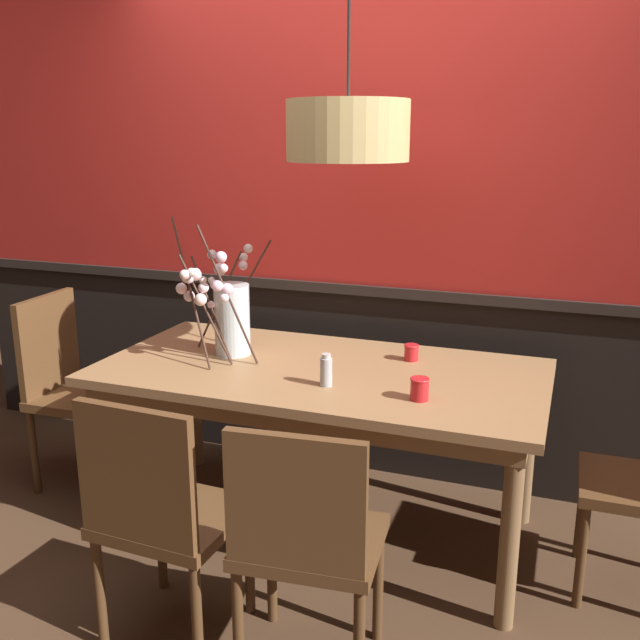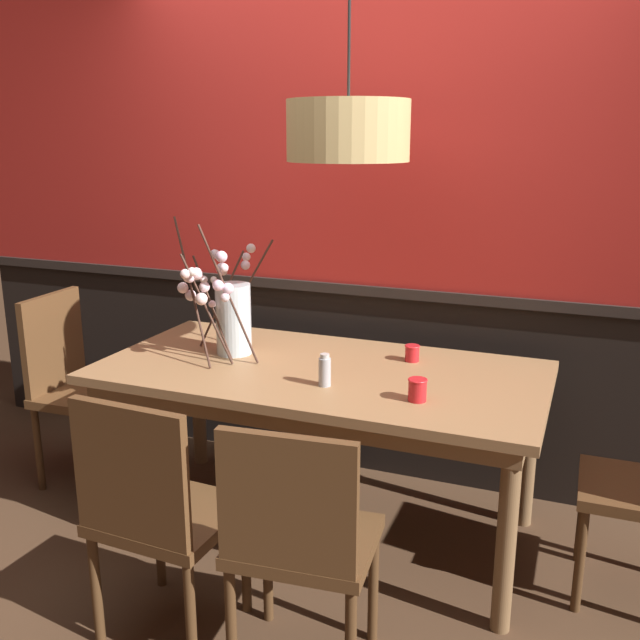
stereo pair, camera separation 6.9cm
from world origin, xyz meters
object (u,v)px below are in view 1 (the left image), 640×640
(candle_holder_nearer_center, at_px, (420,389))
(condiment_bottle, at_px, (326,371))
(chair_near_side_right, at_px, (305,537))
(vase_with_blossoms, at_px, (228,314))
(candle_holder_nearer_edge, at_px, (411,352))
(chair_head_west_end, at_px, (69,380))
(chair_near_side_left, at_px, (160,510))
(pendant_lamp, at_px, (348,131))
(dining_table, at_px, (320,386))
(chair_far_side_left, at_px, (326,354))

(candle_holder_nearer_center, bearing_deg, condiment_bottle, 176.36)
(chair_near_side_right, distance_m, condiment_bottle, 0.75)
(chair_near_side_right, height_order, vase_with_blossoms, vase_with_blossoms)
(chair_near_side_right, height_order, candle_holder_nearer_edge, chair_near_side_right)
(chair_head_west_end, bearing_deg, chair_near_side_left, -39.00)
(chair_near_side_right, height_order, candle_holder_nearer_center, chair_near_side_right)
(chair_near_side_left, height_order, pendant_lamp, pendant_lamp)
(dining_table, relative_size, chair_near_side_right, 2.09)
(candle_holder_nearer_edge, bearing_deg, chair_far_side_left, 133.85)
(vase_with_blossoms, bearing_deg, dining_table, -5.34)
(chair_far_side_left, relative_size, chair_head_west_end, 0.99)
(chair_head_west_end, xyz_separation_m, pendant_lamp, (1.43, 0.07, 1.20))
(candle_holder_nearer_center, xyz_separation_m, candle_holder_nearer_edge, (-0.14, 0.46, -0.01))
(chair_head_west_end, bearing_deg, pendant_lamp, 3.00)
(chair_head_west_end, bearing_deg, candle_holder_nearer_edge, 7.36)
(dining_table, height_order, chair_head_west_end, chair_head_west_end)
(chair_near_side_right, bearing_deg, vase_with_blossoms, 128.66)
(dining_table, bearing_deg, pendant_lamp, 47.59)
(vase_with_blossoms, bearing_deg, chair_near_side_left, -77.34)
(chair_head_west_end, bearing_deg, condiment_bottle, -8.46)
(dining_table, relative_size, chair_far_side_left, 1.98)
(chair_near_side_right, bearing_deg, chair_far_side_left, 107.86)
(chair_near_side_left, bearing_deg, candle_holder_nearer_edge, 62.08)
(chair_head_west_end, height_order, candle_holder_nearer_edge, chair_head_west_end)
(chair_head_west_end, xyz_separation_m, condiment_bottle, (1.44, -0.21, 0.29))
(chair_far_side_left, height_order, pendant_lamp, pendant_lamp)
(chair_far_side_left, height_order, candle_holder_nearer_edge, chair_far_side_left)
(dining_table, bearing_deg, chair_head_west_end, 179.28)
(chair_near_side_right, bearing_deg, candle_holder_nearer_center, 71.88)
(condiment_bottle, bearing_deg, vase_with_blossoms, 156.47)
(vase_with_blossoms, xyz_separation_m, condiment_bottle, (0.55, -0.24, -0.12))
(chair_far_side_left, relative_size, pendant_lamp, 0.76)
(vase_with_blossoms, height_order, candle_holder_nearer_edge, vase_with_blossoms)
(vase_with_blossoms, bearing_deg, pendant_lamp, 5.29)
(dining_table, distance_m, candle_holder_nearer_center, 0.54)
(candle_holder_nearer_edge, bearing_deg, dining_table, -145.35)
(chair_near_side_right, relative_size, condiment_bottle, 6.85)
(candle_holder_nearer_center, xyz_separation_m, condiment_bottle, (-0.38, 0.02, 0.02))
(candle_holder_nearer_edge, bearing_deg, chair_near_side_right, -93.73)
(chair_near_side_right, xyz_separation_m, candle_holder_nearer_edge, (0.07, 1.09, 0.29))
(chair_far_side_left, xyz_separation_m, chair_head_west_end, (-1.05, -0.88, 0.01))
(dining_table, xyz_separation_m, condiment_bottle, (0.10, -0.20, 0.14))
(pendant_lamp, bearing_deg, chair_near_side_left, -108.94)
(pendant_lamp, bearing_deg, chair_far_side_left, 115.33)
(chair_far_side_left, distance_m, candle_holder_nearer_center, 1.39)
(chair_far_side_left, bearing_deg, pendant_lamp, -64.67)
(chair_near_side_right, height_order, pendant_lamp, pendant_lamp)
(chair_head_west_end, height_order, condiment_bottle, chair_head_west_end)
(chair_head_west_end, distance_m, candle_holder_nearer_center, 1.86)
(chair_far_side_left, bearing_deg, vase_with_blossoms, -100.27)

